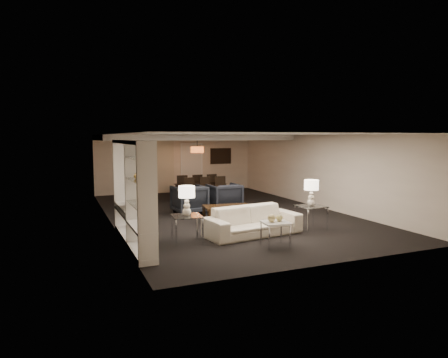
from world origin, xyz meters
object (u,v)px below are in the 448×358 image
table_lamp_right (311,193)px  chair_fm (196,186)px  chair_nl (191,191)px  side_table_left (187,229)px  chair_nm (207,190)px  side_table_right (311,217)px  dining_table (201,192)px  pendant_light (197,150)px  sofa (253,221)px  chair_fl (181,187)px  armchair_right (224,197)px  chair_nr (222,189)px  coffee_table (228,214)px  vase_amber (137,175)px  chair_fr (210,185)px  floor_speaker (128,209)px  armchair_left (189,199)px  table_lamp_left (187,201)px  vase_blue (143,202)px  floor_lamp (139,175)px  television (130,196)px  marble_table (275,234)px

table_lamp_right → chair_fm: bearing=99.7°
table_lamp_right → chair_nl: bearing=108.5°
side_table_left → chair_nm: chair_nm is taller
side_table_right → chair_nm: 5.13m
side_table_right → dining_table: dining_table is taller
pendant_light → side_table_right: (0.97, -6.39, -1.61)m
dining_table → sofa: bearing=-101.5°
chair_fl → armchair_right: bearing=102.3°
side_table_right → chair_nm: bearing=102.2°
chair_fl → chair_nr: bearing=134.1°
coffee_table → vase_amber: size_ratio=8.37×
chair_fr → armchair_right: bearing=72.6°
side_table_left → floor_speaker: bearing=124.4°
armchair_left → table_lamp_left: (-1.10, -3.30, 0.51)m
armchair_right → vase_blue: 5.51m
side_table_right → dining_table: 5.77m
table_lamp_left → vase_amber: 1.42m
chair_nm → chair_fr: 1.43m
floor_lamp → dining_table: bearing=-52.0°
television → chair_fr: 6.89m
armchair_right → chair_fr: bearing=-102.8°
pendant_light → chair_nl: 2.12m
marble_table → vase_blue: bearing=176.3°
dining_table → chair_fm: 0.67m
vase_blue → floor_lamp: floor_lamp is taller
chair_fl → side_table_left: bearing=76.2°
chair_fr → vase_amber: bearing=52.8°
television → chair_nl: size_ratio=1.06×
table_lamp_left → vase_blue: bearing=-142.4°
side_table_right → floor_speaker: size_ratio=0.57×
armchair_right → chair_fr: (0.62, 3.01, 0.02)m
armchair_left → chair_nl: chair_nl is taller
side_table_left → chair_nm: 5.53m
coffee_table → table_lamp_left: (-1.70, -1.60, 0.73)m
side_table_left → chair_fm: bearing=69.8°
vase_amber → side_table_right: bearing=5.1°
marble_table → dining_table: size_ratio=0.31×
vase_blue → dining_table: 7.50m
side_table_left → chair_fr: (2.92, 6.31, 0.16)m
marble_table → floor_speaker: bearing=136.1°
armchair_left → marble_table: bearing=92.5°
armchair_left → television: television is taller
table_lamp_right → chair_fr: (-0.48, 6.31, -0.49)m
coffee_table → table_lamp_right: 2.44m
pendant_light → vase_amber: (-3.61, -6.80, -0.28)m
chair_fl → marble_table: bearing=91.3°
vase_blue → side_table_left: bearing=37.6°
table_lamp_right → marble_table: bearing=-147.1°
coffee_table → chair_fr: (1.22, 4.71, 0.24)m
sofa → marble_table: bearing=-97.8°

